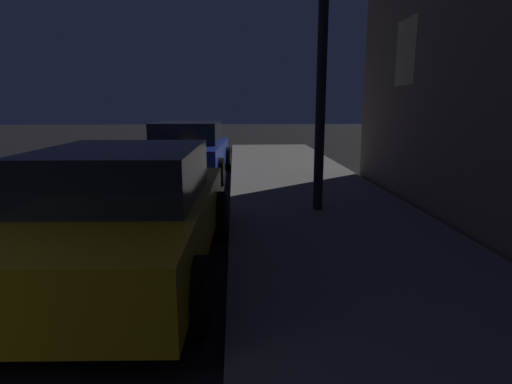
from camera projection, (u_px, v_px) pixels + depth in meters
name	position (u px, v px, depth m)	size (l,w,h in m)	color
car_yellow_cab	(125.00, 212.00, 4.72)	(2.23, 4.30, 1.43)	gold
car_blue	(188.00, 150.00, 11.09)	(2.28, 4.21, 1.43)	navy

